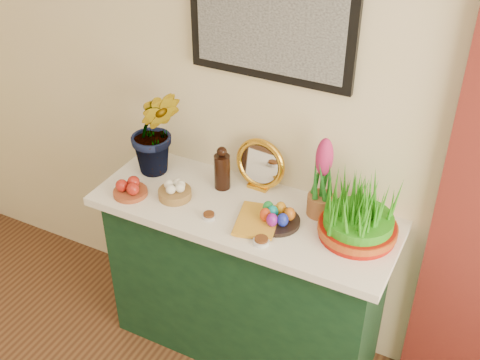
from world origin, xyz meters
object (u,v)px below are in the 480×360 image
Objects in this scene: book at (237,217)px; wheatgrass_sabzeh at (360,213)px; sideboard at (245,283)px; mirror at (260,165)px; hyacinth_green at (155,118)px.

wheatgrass_sabzeh is (0.50, 0.14, 0.10)m from book.
book reaches higher than sideboard.
book is at bearing -83.13° from sideboard.
mirror reaches higher than sideboard.
book is at bearing -45.42° from hyacinth_green.
hyacinth_green is at bearing 177.63° from wheatgrass_sabzeh.
hyacinth_green reaches higher than sideboard.
wheatgrass_sabzeh is at bearing 4.14° from sideboard.
mirror is 0.55m from wheatgrass_sabzeh.
hyacinth_green reaches higher than wheatgrass_sabzeh.
hyacinth_green is 2.34× the size of mirror.
book is (0.01, -0.10, 0.48)m from sideboard.
sideboard is at bearing 83.64° from book.
mirror is at bearing 94.38° from sideboard.
sideboard is 3.86× the size of wheatgrass_sabzeh.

